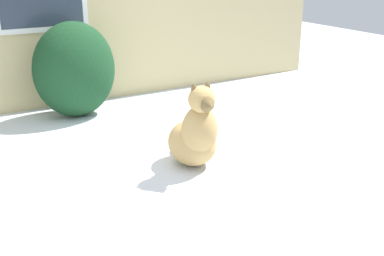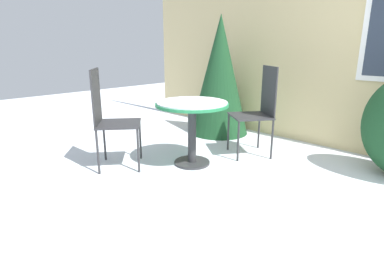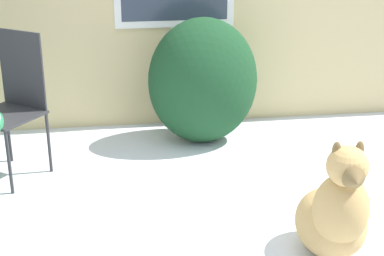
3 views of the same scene
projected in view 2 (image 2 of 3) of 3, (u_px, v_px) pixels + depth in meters
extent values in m
plane|color=silver|center=(309.00, 243.00, 2.03)|extent=(16.00, 16.00, 0.00)
cone|color=#194223|center=(220.00, 76.00, 4.46)|extent=(0.89, 0.89, 1.75)
cylinder|color=#2D2D30|center=(192.00, 162.00, 3.42)|extent=(0.41, 0.41, 0.03)
cylinder|color=#2D2D30|center=(192.00, 134.00, 3.34)|extent=(0.09, 0.09, 0.65)
cylinder|color=#237A47|center=(192.00, 104.00, 3.25)|extent=(0.80, 0.80, 0.03)
cylinder|color=silver|center=(192.00, 102.00, 3.24)|extent=(0.77, 0.77, 0.02)
cube|color=#2D2D30|center=(250.00, 116.00, 3.60)|extent=(0.63, 0.63, 0.02)
cube|color=#2D2D30|center=(269.00, 91.00, 3.56)|extent=(0.34, 0.26, 0.58)
cylinder|color=#2D2D30|center=(228.00, 132.00, 3.83)|extent=(0.02, 0.02, 0.48)
cylinder|color=#2D2D30|center=(238.00, 141.00, 3.44)|extent=(0.02, 0.02, 0.48)
cylinder|color=#2D2D30|center=(259.00, 130.00, 3.89)|extent=(0.02, 0.02, 0.48)
cylinder|color=#2D2D30|center=(272.00, 140.00, 3.50)|extent=(0.02, 0.02, 0.48)
cube|color=#2D2D30|center=(119.00, 124.00, 3.24)|extent=(0.63, 0.63, 0.02)
cube|color=#2D2D30|center=(96.00, 97.00, 3.13)|extent=(0.33, 0.27, 0.58)
cylinder|color=#2D2D30|center=(138.00, 151.00, 3.13)|extent=(0.02, 0.02, 0.48)
cylinder|color=#2D2D30|center=(140.00, 139.00, 3.52)|extent=(0.02, 0.02, 0.48)
cylinder|color=#2D2D30|center=(98.00, 152.00, 3.08)|extent=(0.02, 0.02, 0.48)
cylinder|color=#2D2D30|center=(104.00, 141.00, 3.47)|extent=(0.02, 0.02, 0.48)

